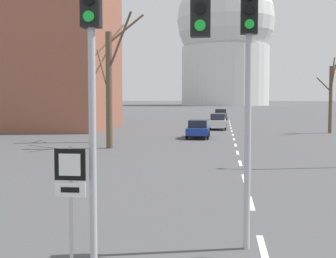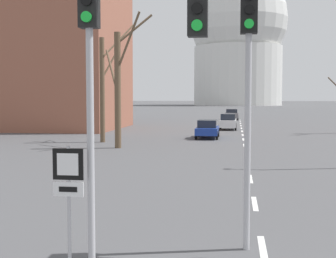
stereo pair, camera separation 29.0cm
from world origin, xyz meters
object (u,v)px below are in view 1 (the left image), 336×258
(traffic_signal_centre_tall, at_px, (286,48))
(route_sign_post, at_px, (70,187))
(sedan_near_right, at_px, (198,129))
(traffic_signal_near_left, at_px, (127,44))
(sedan_near_left, at_px, (218,122))
(sedan_mid_centre, at_px, (221,114))

(traffic_signal_centre_tall, relative_size, route_sign_post, 2.38)
(sedan_near_right, bearing_deg, traffic_signal_near_left, -89.58)
(traffic_signal_near_left, xyz_separation_m, sedan_near_left, (1.26, 39.73, -3.52))
(sedan_near_right, bearing_deg, sedan_near_left, 81.80)
(traffic_signal_centre_tall, relative_size, sedan_near_right, 1.34)
(route_sign_post, relative_size, sedan_near_left, 0.63)
(sedan_mid_centre, bearing_deg, sedan_near_right, -93.09)
(traffic_signal_near_left, xyz_separation_m, route_sign_post, (-1.09, -0.14, -2.68))
(route_sign_post, xyz_separation_m, sedan_near_left, (2.35, 39.86, -0.83))
(sedan_mid_centre, bearing_deg, route_sign_post, -92.41)
(traffic_signal_near_left, bearing_deg, sedan_near_right, 90.42)
(traffic_signal_centre_tall, bearing_deg, sedan_near_right, 96.79)
(sedan_near_right, xyz_separation_m, sedan_mid_centre, (1.69, 31.26, 0.05))
(route_sign_post, bearing_deg, sedan_mid_centre, 87.59)
(traffic_signal_centre_tall, height_order, sedan_mid_centre, traffic_signal_centre_tall)
(traffic_signal_centre_tall, distance_m, route_sign_post, 5.31)
(sedan_mid_centre, bearing_deg, traffic_signal_centre_tall, -88.43)
(sedan_near_left, xyz_separation_m, sedan_mid_centre, (0.21, 21.00, 0.00))
(traffic_signal_centre_tall, xyz_separation_m, sedan_near_right, (-3.31, 27.82, -3.61))
(traffic_signal_near_left, height_order, sedan_near_left, traffic_signal_near_left)
(traffic_signal_near_left, relative_size, sedan_near_left, 1.49)
(traffic_signal_centre_tall, height_order, sedan_near_left, traffic_signal_centre_tall)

